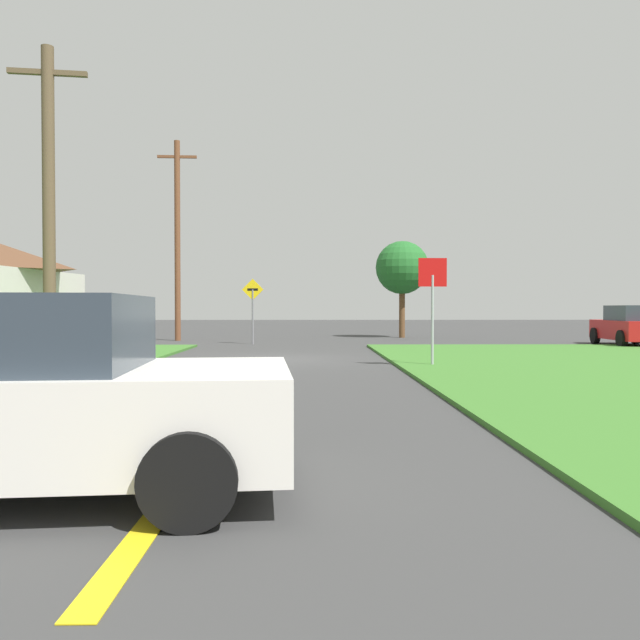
{
  "coord_description": "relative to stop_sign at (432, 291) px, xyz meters",
  "views": [
    {
      "loc": [
        1.12,
        -17.88,
        1.51
      ],
      "look_at": [
        1.43,
        2.32,
        1.12
      ],
      "focal_mm": 34.18,
      "sensor_mm": 36.0,
      "label": 1
    }
  ],
  "objects": [
    {
      "name": "ground_plane",
      "position": [
        -4.22,
        2.45,
        -1.95
      ],
      "size": [
        120.0,
        120.0,
        0.0
      ],
      "primitive_type": "plane",
      "color": "#393939"
    },
    {
      "name": "lane_stripe_center",
      "position": [
        -4.22,
        -5.55,
        -1.94
      ],
      "size": [
        0.2,
        14.0,
        0.01
      ],
      "primitive_type": "cube",
      "color": "yellow",
      "rests_on": "ground"
    },
    {
      "name": "stop_sign",
      "position": [
        0.0,
        0.0,
        0.0
      ],
      "size": [
        0.72,
        0.07,
        2.79
      ],
      "rotation": [
        0.0,
        0.0,
        3.17
      ],
      "color": "#9EA0A8",
      "rests_on": "ground"
    },
    {
      "name": "car_on_crossroad",
      "position": [
        9.68,
        8.66,
        -1.15
      ],
      "size": [
        2.21,
        4.18,
        1.62
      ],
      "rotation": [
        0.0,
        0.0,
        1.47
      ],
      "color": "red",
      "rests_on": "ground"
    },
    {
      "name": "car_behind_on_main_road",
      "position": [
        -5.59,
        -10.46,
        -1.14
      ],
      "size": [
        4.63,
        2.44,
        1.62
      ],
      "rotation": [
        0.0,
        0.0,
        0.08
      ],
      "color": "white",
      "rests_on": "ground"
    },
    {
      "name": "utility_pole_near",
      "position": [
        -9.32,
        -0.86,
        2.02
      ],
      "size": [
        1.8,
        0.34,
        7.69
      ],
      "color": "brown",
      "rests_on": "ground"
    },
    {
      "name": "utility_pole_mid",
      "position": [
        -9.27,
        12.89,
        2.82
      ],
      "size": [
        1.8,
        0.27,
        9.24
      ],
      "color": "brown",
      "rests_on": "ground"
    },
    {
      "name": "direction_sign",
      "position": [
        -5.53,
        10.1,
        -0.24
      ],
      "size": [
        0.9,
        0.11,
        2.74
      ],
      "color": "slate",
      "rests_on": "ground"
    },
    {
      "name": "oak_tree_left",
      "position": [
        1.57,
        15.6,
        1.61
      ],
      "size": [
        2.71,
        2.71,
        4.93
      ],
      "color": "brown",
      "rests_on": "ground"
    }
  ]
}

